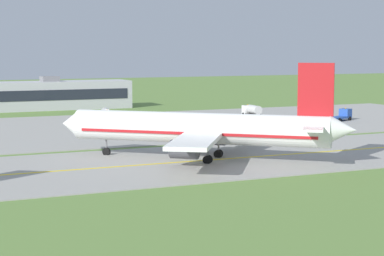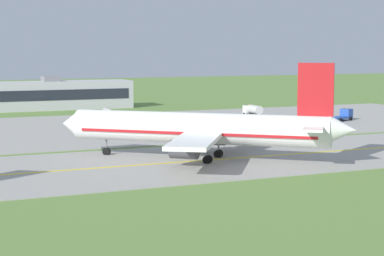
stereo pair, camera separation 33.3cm
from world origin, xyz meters
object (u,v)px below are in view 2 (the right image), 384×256
at_px(airplane_lead, 202,129).
at_px(service_truck_pushback, 107,114).
at_px(service_truck_baggage, 253,110).
at_px(service_truck_fuel, 343,115).

xyz_separation_m(airplane_lead, service_truck_pushback, (3.54, 51.59, -2.60)).
relative_size(service_truck_baggage, service_truck_fuel, 0.91).
xyz_separation_m(service_truck_baggage, service_truck_fuel, (12.78, -13.87, -0.35)).
relative_size(airplane_lead, service_truck_baggage, 5.30).
height_order(service_truck_baggage, service_truck_pushback, same).
distance_m(airplane_lead, service_truck_pushback, 51.78).
bearing_deg(service_truck_baggage, airplane_lead, -125.70).
bearing_deg(airplane_lead, service_truck_fuel, 35.60).
bearing_deg(service_truck_pushback, service_truck_baggage, -7.82).
height_order(airplane_lead, service_truck_baggage, airplane_lead).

